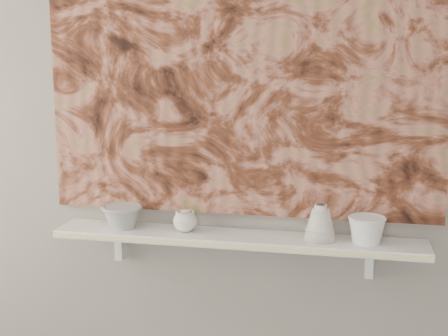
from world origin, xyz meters
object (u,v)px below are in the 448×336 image
(bowl_grey, at_px, (122,216))
(bell_vessel, at_px, (320,222))
(cup_cream, at_px, (185,221))
(shelf, at_px, (237,239))
(painting, at_px, (241,70))
(bowl_white, at_px, (367,230))

(bowl_grey, height_order, bell_vessel, bell_vessel)
(bowl_grey, distance_m, cup_cream, 0.25)
(shelf, height_order, cup_cream, cup_cream)
(painting, xyz_separation_m, cup_cream, (-0.20, -0.08, -0.57))
(painting, relative_size, bowl_white, 11.06)
(shelf, bearing_deg, bowl_grey, 180.00)
(shelf, bearing_deg, bowl_white, 0.00)
(bowl_grey, bearing_deg, cup_cream, 0.00)
(painting, relative_size, bowl_grey, 9.53)
(shelf, height_order, bowl_grey, bowl_grey)
(bowl_grey, relative_size, bowl_white, 1.16)
(bell_vessel, xyz_separation_m, bowl_white, (0.17, 0.00, -0.02))
(cup_cream, relative_size, bowl_white, 0.67)
(cup_cream, height_order, bell_vessel, bell_vessel)
(painting, bearing_deg, bowl_grey, -169.93)
(cup_cream, xyz_separation_m, bowl_white, (0.67, 0.00, 0.01))
(bowl_white, bearing_deg, painting, 170.36)
(painting, distance_m, cup_cream, 0.61)
(shelf, bearing_deg, painting, 90.00)
(shelf, bearing_deg, cup_cream, 180.00)
(bowl_grey, bearing_deg, bell_vessel, 0.00)
(painting, distance_m, bowl_grey, 0.73)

